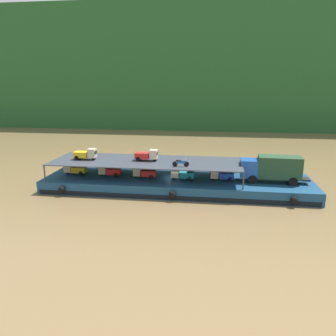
# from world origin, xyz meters

# --- Properties ---
(ground_plane) EXTENTS (400.00, 400.00, 0.00)m
(ground_plane) POSITION_xyz_m (0.00, 0.00, 0.00)
(ground_plane) COLOR brown
(hillside_far_bank) EXTENTS (135.53, 36.11, 34.49)m
(hillside_far_bank) POSITION_xyz_m (0.00, 68.64, 19.43)
(hillside_far_bank) COLOR #235628
(hillside_far_bank) RESTS_ON ground
(cargo_barge) EXTENTS (32.20, 8.84, 1.50)m
(cargo_barge) POSITION_xyz_m (0.00, -0.03, 0.75)
(cargo_barge) COLOR navy
(cargo_barge) RESTS_ON ground
(covered_lorry) EXTENTS (7.93, 2.57, 3.10)m
(covered_lorry) POSITION_xyz_m (11.12, -0.25, 3.19)
(covered_lorry) COLOR #1E4C99
(covered_lorry) RESTS_ON cargo_barge
(cargo_rack) EXTENTS (23.00, 7.41, 2.00)m
(cargo_rack) POSITION_xyz_m (-3.80, 0.00, 3.44)
(cargo_rack) COLOR #383D47
(cargo_rack) RESTS_ON cargo_barge
(mini_truck_lower_stern) EXTENTS (2.79, 1.29, 1.38)m
(mini_truck_lower_stern) POSITION_xyz_m (-13.03, -0.10, 2.19)
(mini_truck_lower_stern) COLOR gold
(mini_truck_lower_stern) RESTS_ON cargo_barge
(mini_truck_lower_aft) EXTENTS (2.77, 1.25, 1.38)m
(mini_truck_lower_aft) POSITION_xyz_m (-8.40, -0.31, 2.19)
(mini_truck_lower_aft) COLOR red
(mini_truck_lower_aft) RESTS_ON cargo_barge
(mini_truck_lower_mid) EXTENTS (2.76, 1.24, 1.38)m
(mini_truck_lower_mid) POSITION_xyz_m (-3.98, -0.54, 2.19)
(mini_truck_lower_mid) COLOR red
(mini_truck_lower_mid) RESTS_ON cargo_barge
(mini_truck_lower_fore) EXTENTS (2.74, 1.20, 1.38)m
(mini_truck_lower_fore) POSITION_xyz_m (0.68, -0.59, 2.19)
(mini_truck_lower_fore) COLOR teal
(mini_truck_lower_fore) RESTS_ON cargo_barge
(mini_truck_lower_bow) EXTENTS (2.78, 1.27, 1.38)m
(mini_truck_lower_bow) POSITION_xyz_m (5.35, -0.28, 2.19)
(mini_truck_lower_bow) COLOR #1E47B7
(mini_truck_lower_bow) RESTS_ON cargo_barge
(mini_truck_upper_stern) EXTENTS (2.75, 1.21, 1.38)m
(mini_truck_upper_stern) POSITION_xyz_m (-11.39, -0.28, 4.19)
(mini_truck_upper_stern) COLOR gold
(mini_truck_upper_stern) RESTS_ON cargo_rack
(mini_truck_upper_mid) EXTENTS (2.76, 1.23, 1.38)m
(mini_truck_upper_mid) POSITION_xyz_m (-3.75, 0.16, 4.19)
(mini_truck_upper_mid) COLOR red
(mini_truck_upper_mid) RESTS_ON cargo_rack
(motorcycle_upper_port) EXTENTS (1.90, 0.55, 0.87)m
(motorcycle_upper_port) POSITION_xyz_m (0.63, -2.23, 3.93)
(motorcycle_upper_port) COLOR black
(motorcycle_upper_port) RESTS_ON cargo_rack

